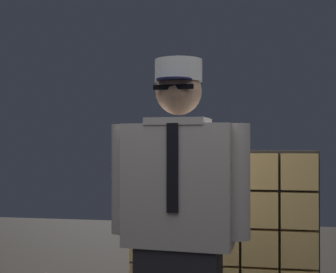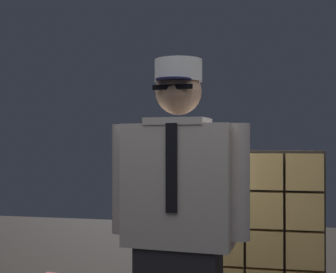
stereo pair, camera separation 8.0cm
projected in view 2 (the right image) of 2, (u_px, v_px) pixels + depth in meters
glass_block_wall at (226, 246)px, 3.24m from camera, size 1.33×0.10×1.33m
standing_person at (178, 231)px, 2.32m from camera, size 0.71×0.32×1.78m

